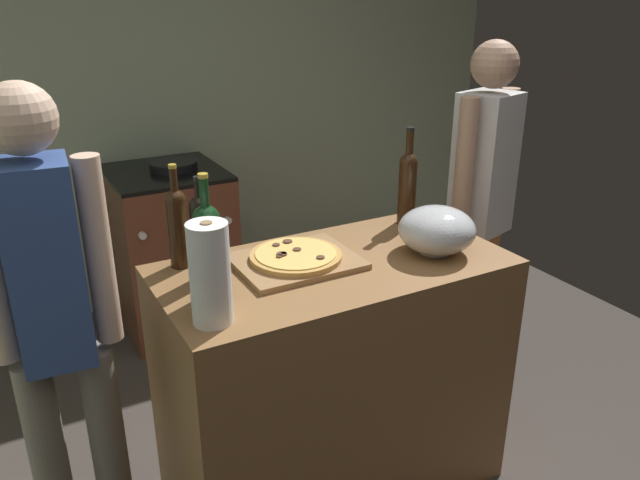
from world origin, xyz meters
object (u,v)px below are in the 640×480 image
(mixing_bowl, at_px, (437,230))
(wine_bottle_dark, at_px, (408,184))
(pizza, at_px, (296,256))
(stove, at_px, (172,249))
(wine_bottle_clear, at_px, (178,224))
(person_in_red, at_px, (481,203))
(person_in_stripes, at_px, (56,324))
(paper_towel_roll, at_px, (210,274))
(wine_bottle_green, at_px, (208,248))
(wine_bottle_amber, at_px, (201,234))

(mixing_bowl, distance_m, wine_bottle_dark, 0.31)
(pizza, relative_size, stove, 0.33)
(wine_bottle_clear, distance_m, person_in_red, 1.34)
(wine_bottle_clear, relative_size, person_in_stripes, 0.22)
(stove, distance_m, person_in_red, 1.68)
(stove, bearing_deg, paper_towel_roll, -101.41)
(paper_towel_roll, relative_size, wine_bottle_green, 0.76)
(wine_bottle_amber, bearing_deg, wine_bottle_clear, 104.36)
(wine_bottle_amber, distance_m, stove, 1.56)
(wine_bottle_clear, height_order, person_in_stripes, person_in_stripes)
(pizza, distance_m, wine_bottle_amber, 0.33)
(pizza, xyz_separation_m, person_in_stripes, (-0.76, 0.02, -0.06))
(wine_bottle_dark, xyz_separation_m, person_in_stripes, (-1.31, -0.12, -0.19))
(wine_bottle_green, distance_m, person_in_red, 1.37)
(wine_bottle_amber, bearing_deg, person_in_stripes, -177.90)
(wine_bottle_dark, distance_m, stove, 1.56)
(pizza, height_order, wine_bottle_dark, wine_bottle_dark)
(wine_bottle_clear, bearing_deg, wine_bottle_amber, -75.64)
(stove, height_order, person_in_stripes, person_in_stripes)
(pizza, bearing_deg, wine_bottle_dark, 14.53)
(wine_bottle_dark, xyz_separation_m, wine_bottle_amber, (-0.86, -0.11, -0.01))
(wine_bottle_green, distance_m, wine_bottle_dark, 0.92)
(paper_towel_roll, bearing_deg, wine_bottle_amber, 75.60)
(paper_towel_roll, xyz_separation_m, stove, (0.34, 1.68, -0.62))
(wine_bottle_green, xyz_separation_m, stove, (0.30, 1.55, -0.64))
(paper_towel_roll, bearing_deg, person_in_stripes, 146.13)
(paper_towel_roll, distance_m, wine_bottle_dark, 1.01)
(wine_bottle_green, height_order, wine_bottle_dark, wine_bottle_green)
(wine_bottle_green, height_order, person_in_stripes, person_in_stripes)
(wine_bottle_dark, bearing_deg, stove, 114.57)
(pizza, relative_size, paper_towel_roll, 1.04)
(wine_bottle_green, relative_size, stove, 0.42)
(mixing_bowl, bearing_deg, person_in_red, 33.30)
(person_in_stripes, relative_size, person_in_red, 0.99)
(paper_towel_roll, xyz_separation_m, wine_bottle_green, (0.04, 0.13, 0.02))
(pizza, bearing_deg, paper_towel_roll, -147.86)
(pizza, distance_m, person_in_red, 1.01)
(wine_bottle_dark, bearing_deg, person_in_red, 6.84)
(wine_bottle_green, height_order, wine_bottle_clear, wine_bottle_green)
(mixing_bowl, height_order, person_in_stripes, person_in_stripes)
(wine_bottle_green, relative_size, wine_bottle_dark, 1.02)
(person_in_stripes, bearing_deg, paper_towel_roll, -33.87)
(pizza, relative_size, wine_bottle_clear, 0.89)
(stove, height_order, person_in_red, person_in_red)
(pizza, bearing_deg, mixing_bowl, -16.92)
(person_in_stripes, xyz_separation_m, person_in_red, (1.75, 0.18, 0.02))
(person_in_red, bearing_deg, mixing_bowl, -146.70)
(pizza, xyz_separation_m, stove, (-0.04, 1.44, -0.50))
(paper_towel_roll, height_order, person_in_stripes, person_in_stripes)
(paper_towel_roll, bearing_deg, pizza, 32.14)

